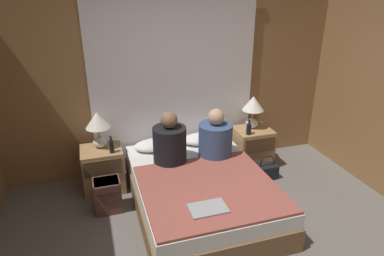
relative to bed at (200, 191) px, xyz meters
The scene contains 17 objects.
wall_back 1.52m from the bed, 90.00° to the left, with size 4.55×0.06×2.50m.
curtain_panel 1.40m from the bed, 90.00° to the left, with size 2.38×0.03×2.28m.
bed is the anchor object (origin of this frame).
nightstand_left 1.26m from the bed, 144.39° to the left, with size 0.49×0.45×0.55m.
nightstand_right 1.26m from the bed, 35.61° to the left, with size 0.49×0.45×0.55m.
lamp_left 1.45m from the bed, 142.10° to the left, with size 0.29×0.29×0.46m.
lamp_right 1.45m from the bed, 37.90° to the left, with size 0.29×0.29×0.46m.
pillow_left 0.89m from the bed, 112.14° to the left, with size 0.60×0.34×0.12m.
pillow_right 0.89m from the bed, 67.86° to the left, with size 0.60×0.34×0.12m.
blanket_on_bed 0.39m from the bed, 90.00° to the right, with size 1.39×1.31×0.03m.
person_left_in_bed 0.66m from the bed, 122.54° to the left, with size 0.39×0.39×0.64m.
person_right_in_bed 0.68m from the bed, 49.85° to the left, with size 0.41×0.41×0.61m.
beer_bottle_on_left_stand 1.16m from the bed, 146.22° to the left, with size 0.06×0.06×0.21m.
beer_bottle_on_right_stand 1.15m from the bed, 34.30° to the left, with size 0.07×0.07×0.21m.
laptop_on_bed 0.72m from the bed, 102.13° to the right, with size 0.35×0.24×0.02m.
backpack_on_floor 1.04m from the bed, 166.24° to the left, with size 0.30×0.26×0.39m.
handbag_on_floor 1.11m from the bed, 17.99° to the left, with size 0.28×0.17×0.34m.
Camera 1 is at (-1.07, -2.17, 2.42)m, focal length 32.00 mm.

